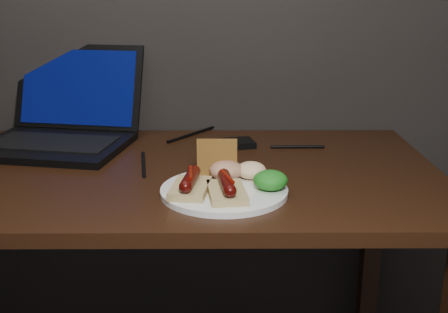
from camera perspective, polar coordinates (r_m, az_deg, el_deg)
desk at (r=1.34m, az=-8.80°, el=-4.82°), size 1.40×0.70×0.75m
laptop at (r=1.55m, az=-16.15°, el=3.13°), size 0.43×0.43×0.25m
hard_drive at (r=1.47m, az=0.82°, el=1.31°), size 0.13×0.10×0.02m
desk_cables at (r=1.45m, az=-7.79°, el=0.81°), size 0.87×0.46×0.01m
plate at (r=1.14m, az=0.01°, el=-3.51°), size 0.28×0.28×0.01m
bread_sausage_left at (r=1.11m, az=-3.46°, el=-2.82°), size 0.09×0.12×0.04m
bread_sausage_center at (r=1.09m, az=0.29°, el=-3.23°), size 0.08×0.12×0.04m
crispbread at (r=1.19m, az=-0.72°, el=-0.19°), size 0.09×0.01×0.08m
salad_greens at (r=1.13m, az=4.74°, el=-2.41°), size 0.07×0.07×0.04m
salsa_mound at (r=1.19m, az=0.23°, el=-1.37°), size 0.07×0.07×0.04m
coleslaw_mound at (r=1.19m, az=2.78°, el=-1.40°), size 0.06×0.06×0.04m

